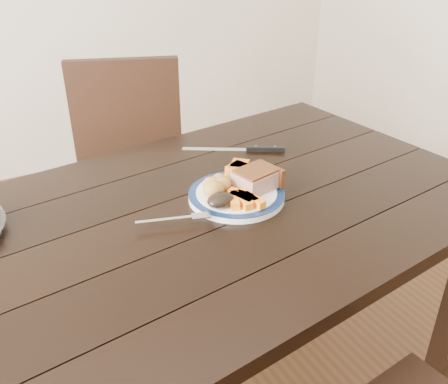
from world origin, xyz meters
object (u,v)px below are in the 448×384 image
chair_far (130,171)px  carving_knife (253,149)px  dinner_plate (236,196)px  pork_slice (256,180)px  fork (179,219)px  dining_table (193,245)px

chair_far → carving_knife: (0.25, -0.49, 0.23)m
dinner_plate → pork_slice: pork_slice is taller
pork_slice → fork: bearing=-170.2°
chair_far → dinner_plate: bearing=114.6°
dining_table → carving_knife: 0.42m
dining_table → dinner_plate: (0.13, 0.01, 0.10)m
dining_table → carving_knife: bearing=36.7°
dinner_plate → fork: (-0.18, -0.05, 0.01)m
chair_far → carving_knife: 0.59m
dining_table → fork: size_ratio=9.70×
dinner_plate → carving_knife: bearing=50.1°
dining_table → fork: (-0.05, -0.03, 0.11)m
fork → dinner_plate: bearing=31.4°
pork_slice → carving_knife: 0.28m
dining_table → carving_knife: (0.33, 0.25, 0.10)m
pork_slice → carving_knife: (0.14, 0.24, -0.04)m
fork → carving_knife: (0.38, 0.28, -0.01)m
dinner_plate → dining_table: bearing=-174.8°
dining_table → fork: bearing=-145.3°
dinner_plate → fork: bearing=-166.0°
pork_slice → dinner_plate: bearing=175.2°
dinner_plate → carving_knife: 0.31m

